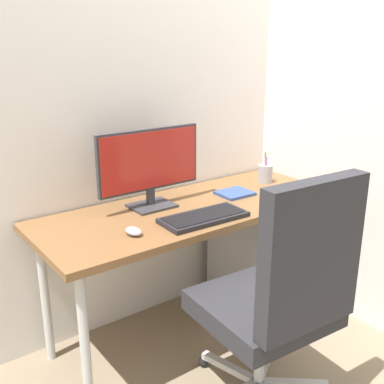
% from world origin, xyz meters
% --- Properties ---
extents(ground_plane, '(8.00, 8.00, 0.00)m').
position_xyz_m(ground_plane, '(0.00, 0.00, 0.00)').
color(ground_plane, gray).
extents(wall_back, '(2.72, 0.04, 2.80)m').
position_xyz_m(wall_back, '(0.00, 0.33, 1.40)').
color(wall_back, white).
rests_on(wall_back, ground_plane).
extents(wall_side_right, '(0.04, 1.76, 2.80)m').
position_xyz_m(wall_side_right, '(0.81, -0.16, 1.40)').
color(wall_side_right, white).
rests_on(wall_side_right, ground_plane).
extents(desk, '(1.57, 0.61, 0.70)m').
position_xyz_m(desk, '(0.00, 0.00, 0.64)').
color(desk, brown).
rests_on(desk, ground_plane).
extents(office_chair, '(0.61, 0.62, 1.05)m').
position_xyz_m(office_chair, '(-0.08, -0.67, 0.55)').
color(office_chair, black).
rests_on(office_chair, ground_plane).
extents(filing_cabinet, '(0.39, 0.49, 0.60)m').
position_xyz_m(filing_cabinet, '(0.48, -0.00, 0.30)').
color(filing_cabinet, '#B2B5BA').
rests_on(filing_cabinet, ground_plane).
extents(monitor, '(0.55, 0.17, 0.39)m').
position_xyz_m(monitor, '(-0.17, 0.12, 0.92)').
color(monitor, '#333338').
rests_on(monitor, desk).
extents(keyboard, '(0.41, 0.20, 0.02)m').
position_xyz_m(keyboard, '(-0.07, -0.18, 0.72)').
color(keyboard, black).
rests_on(keyboard, desk).
extents(mouse, '(0.07, 0.09, 0.03)m').
position_xyz_m(mouse, '(-0.41, -0.14, 0.72)').
color(mouse, '#9EA0A5').
rests_on(mouse, desk).
extents(pen_holder, '(0.08, 0.08, 0.18)m').
position_xyz_m(pen_holder, '(0.59, 0.08, 0.76)').
color(pen_holder, '#9EA0A5').
rests_on(pen_holder, desk).
extents(notebook, '(0.18, 0.16, 0.02)m').
position_xyz_m(notebook, '(0.29, 0.01, 0.71)').
color(notebook, '#334C8C').
rests_on(notebook, desk).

